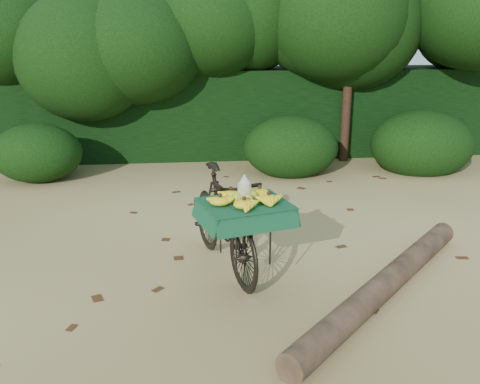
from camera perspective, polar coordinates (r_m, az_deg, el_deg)
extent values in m
plane|color=tan|center=(5.29, -1.10, -10.48)|extent=(80.00, 80.00, 0.00)
imported|color=black|center=(5.45, -1.86, -3.18)|extent=(1.01, 1.93, 1.12)
cube|color=black|center=(4.80, 0.54, -1.48)|extent=(0.52, 0.58, 0.03)
cube|color=#144B24|center=(4.80, 0.54, -1.27)|extent=(0.96, 0.86, 0.01)
ellipsoid|color=#9F9D26|center=(4.81, 1.41, -0.50)|extent=(0.11, 0.09, 0.12)
ellipsoid|color=#9F9D26|center=(4.84, 0.24, -0.38)|extent=(0.11, 0.09, 0.12)
ellipsoid|color=#9F9D26|center=(4.75, -0.33, -0.71)|extent=(0.11, 0.09, 0.12)
ellipsoid|color=#9F9D26|center=(4.72, 0.85, -0.83)|extent=(0.11, 0.09, 0.12)
cylinder|color=#EAE5C6|center=(4.77, 0.49, 0.04)|extent=(0.13, 0.13, 0.17)
cylinder|color=brown|center=(5.26, 16.07, -9.81)|extent=(2.61, 2.63, 0.25)
cube|color=black|center=(11.09, -4.03, 9.02)|extent=(26.00, 1.80, 1.80)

